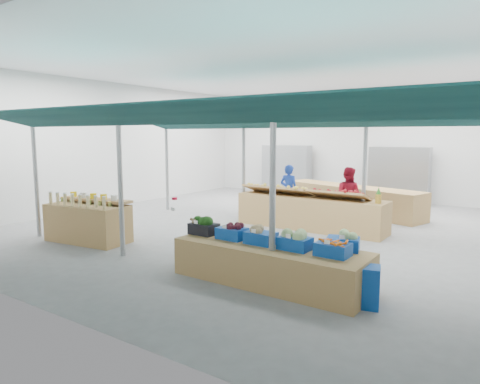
% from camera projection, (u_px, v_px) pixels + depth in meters
% --- Properties ---
extents(floor, '(13.00, 13.00, 0.00)m').
position_uv_depth(floor, '(264.00, 227.00, 11.50)').
color(floor, slate).
rests_on(floor, ground).
extents(hall, '(13.00, 13.00, 13.00)m').
position_uv_depth(hall, '(290.00, 128.00, 12.34)').
color(hall, silver).
rests_on(hall, ground).
extents(pole_grid, '(10.00, 4.60, 3.00)m').
position_uv_depth(pole_grid, '(254.00, 164.00, 9.41)').
color(pole_grid, gray).
rests_on(pole_grid, floor).
extents(awnings, '(9.50, 7.08, 0.30)m').
position_uv_depth(awnings, '(254.00, 120.00, 9.28)').
color(awnings, '#0B292E').
rests_on(awnings, pole_grid).
extents(back_shelving_left, '(2.00, 0.50, 2.00)m').
position_uv_depth(back_shelving_left, '(286.00, 170.00, 17.69)').
color(back_shelving_left, '#B23F33').
rests_on(back_shelving_left, floor).
extents(back_shelving_right, '(2.00, 0.50, 2.00)m').
position_uv_depth(back_shelving_right, '(399.00, 176.00, 15.21)').
color(back_shelving_right, '#B23F33').
rests_on(back_shelving_right, floor).
extents(bottle_shelf, '(2.03, 1.36, 1.14)m').
position_uv_depth(bottle_shelf, '(89.00, 221.00, 9.87)').
color(bottle_shelf, '#9B7343').
rests_on(bottle_shelf, floor).
extents(veg_counter, '(3.30, 1.15, 0.64)m').
position_uv_depth(veg_counter, '(270.00, 264.00, 7.10)').
color(veg_counter, '#9B7343').
rests_on(veg_counter, floor).
extents(fruit_counter, '(3.96, 1.00, 0.85)m').
position_uv_depth(fruit_counter, '(310.00, 213.00, 11.21)').
color(fruit_counter, '#9B7343').
rests_on(fruit_counter, floor).
extents(far_counter, '(4.82, 2.34, 0.86)m').
position_uv_depth(far_counter, '(350.00, 199.00, 13.48)').
color(far_counter, '#9B7343').
rests_on(far_counter, floor).
extents(crate_stack, '(0.57, 0.46, 0.60)m').
position_uv_depth(crate_stack, '(362.00, 286.00, 6.13)').
color(crate_stack, '#0E4098').
rests_on(crate_stack, floor).
extents(vendor_left, '(0.58, 0.39, 1.58)m').
position_uv_depth(vendor_left, '(289.00, 191.00, 12.73)').
color(vendor_left, '#18369E').
rests_on(vendor_left, floor).
extents(vendor_right, '(0.78, 0.61, 1.58)m').
position_uv_depth(vendor_right, '(347.00, 196.00, 11.74)').
color(vendor_right, maroon).
rests_on(vendor_right, floor).
extents(crate_broccoli, '(0.51, 0.41, 0.35)m').
position_uv_depth(crate_broccoli, '(204.00, 226.00, 7.83)').
color(crate_broccoli, black).
rests_on(crate_broccoli, veg_counter).
extents(crate_beets, '(0.51, 0.41, 0.29)m').
position_uv_depth(crate_beets, '(232.00, 231.00, 7.48)').
color(crate_beets, '#0E4098').
rests_on(crate_beets, veg_counter).
extents(crate_celeriac, '(0.51, 0.41, 0.31)m').
position_uv_depth(crate_celeriac, '(261.00, 235.00, 7.14)').
color(crate_celeriac, '#0E4098').
rests_on(crate_celeriac, veg_counter).
extents(crate_cabbage, '(0.51, 0.41, 0.35)m').
position_uv_depth(crate_cabbage, '(295.00, 240.00, 6.78)').
color(crate_cabbage, '#0E4098').
rests_on(crate_cabbage, veg_counter).
extents(crate_carrots, '(0.51, 0.41, 0.29)m').
position_uv_depth(crate_carrots, '(333.00, 249.00, 6.42)').
color(crate_carrots, '#0E4098').
rests_on(crate_carrots, veg_counter).
extents(sparrow, '(0.12, 0.09, 0.11)m').
position_uv_depth(sparrow, '(194.00, 221.00, 7.81)').
color(sparrow, brown).
rests_on(sparrow, crate_broccoli).
extents(pole_ribbon, '(0.12, 0.12, 0.28)m').
position_uv_depth(pole_ribbon, '(174.00, 200.00, 9.11)').
color(pole_ribbon, red).
rests_on(pole_ribbon, pole_grid).
extents(apple_heap_yellow, '(1.92, 0.76, 0.27)m').
position_uv_depth(apple_heap_yellow, '(277.00, 188.00, 11.58)').
color(apple_heap_yellow, '#997247').
rests_on(apple_heap_yellow, fruit_counter).
extents(apple_heap_red, '(1.52, 0.74, 0.27)m').
position_uv_depth(apple_heap_red, '(338.00, 193.00, 10.60)').
color(apple_heap_red, '#997247').
rests_on(apple_heap_red, fruit_counter).
extents(pineapple, '(0.14, 0.14, 0.39)m').
position_uv_depth(pineapple, '(378.00, 196.00, 10.05)').
color(pineapple, '#8C6019').
rests_on(pineapple, fruit_counter).
extents(crate_extra, '(0.57, 0.47, 0.32)m').
position_uv_depth(crate_extra, '(343.00, 241.00, 6.75)').
color(crate_extra, '#0E4098').
rests_on(crate_extra, veg_counter).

